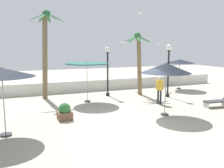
# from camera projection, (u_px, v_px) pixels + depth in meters

# --- Properties ---
(ground_plane) EXTENTS (56.00, 56.00, 0.00)m
(ground_plane) POSITION_uv_depth(u_px,v_px,m) (136.00, 121.00, 12.20)
(ground_plane) COLOR #B2A893
(boundary_wall) EXTENTS (25.20, 0.30, 0.87)m
(boundary_wall) POSITION_uv_depth(u_px,v_px,m) (85.00, 86.00, 20.14)
(boundary_wall) COLOR silver
(boundary_wall) RESTS_ON ground_plane
(patio_umbrella_0) EXTENTS (2.73, 2.73, 2.67)m
(patio_umbrella_0) POSITION_uv_depth(u_px,v_px,m) (87.00, 65.00, 16.03)
(patio_umbrella_0) COLOR #333338
(patio_umbrella_0) RESTS_ON ground_plane
(patio_umbrella_2) EXTENTS (2.47, 2.47, 2.57)m
(patio_umbrella_2) POSITION_uv_depth(u_px,v_px,m) (180.00, 61.00, 20.89)
(patio_umbrella_2) COLOR #333338
(patio_umbrella_2) RESTS_ON ground_plane
(patio_umbrella_3) EXTENTS (2.58, 2.58, 2.84)m
(patio_umbrella_3) POSITION_uv_depth(u_px,v_px,m) (2.00, 73.00, 9.83)
(patio_umbrella_3) COLOR #333338
(patio_umbrella_3) RESTS_ON ground_plane
(patio_umbrella_4) EXTENTS (2.61, 2.61, 2.81)m
(patio_umbrella_4) POSITION_uv_depth(u_px,v_px,m) (166.00, 68.00, 12.88)
(patio_umbrella_4) COLOR #333338
(patio_umbrella_4) RESTS_ON ground_plane
(palm_tree_0) EXTENTS (2.34, 2.21, 6.04)m
(palm_tree_0) POSITION_uv_depth(u_px,v_px,m) (45.00, 46.00, 16.95)
(palm_tree_0) COLOR brown
(palm_tree_0) RESTS_ON ground_plane
(palm_tree_1) EXTENTS (2.00, 2.01, 4.62)m
(palm_tree_1) POSITION_uv_depth(u_px,v_px,m) (139.00, 56.00, 18.35)
(palm_tree_1) COLOR brown
(palm_tree_1) RESTS_ON ground_plane
(lamp_post_0) EXTENTS (0.42, 0.42, 3.73)m
(lamp_post_0) POSITION_uv_depth(u_px,v_px,m) (169.00, 62.00, 17.62)
(lamp_post_0) COLOR black
(lamp_post_0) RESTS_ON ground_plane
(lamp_post_2) EXTENTS (0.39, 0.39, 3.56)m
(lamp_post_2) POSITION_uv_depth(u_px,v_px,m) (108.00, 65.00, 18.00)
(lamp_post_2) COLOR black
(lamp_post_2) RESTS_ON ground_plane
(lounge_chair_1) EXTENTS (1.94, 0.76, 0.84)m
(lounge_chair_1) POSITION_uv_depth(u_px,v_px,m) (219.00, 100.00, 15.01)
(lounge_chair_1) COLOR #B7B7BC
(lounge_chair_1) RESTS_ON ground_plane
(guest_0) EXTENTS (0.45, 0.41, 1.74)m
(guest_0) POSITION_uv_depth(u_px,v_px,m) (160.00, 87.00, 15.65)
(guest_0) COLOR #26262D
(guest_0) RESTS_ON ground_plane
(seagull_0) EXTENTS (0.96, 0.56, 0.14)m
(seagull_0) POSITION_uv_depth(u_px,v_px,m) (123.00, 42.00, 21.50)
(seagull_0) COLOR white
(seagull_1) EXTENTS (0.77, 0.73, 0.14)m
(seagull_1) POSITION_uv_depth(u_px,v_px,m) (158.00, 44.00, 21.17)
(seagull_1) COLOR white
(seagull_2) EXTENTS (0.38, 1.18, 0.14)m
(seagull_2) POSITION_uv_depth(u_px,v_px,m) (140.00, 13.00, 22.60)
(seagull_2) COLOR white
(planter) EXTENTS (0.70, 0.70, 0.85)m
(planter) POSITION_uv_depth(u_px,v_px,m) (65.00, 112.00, 12.38)
(planter) COLOR brown
(planter) RESTS_ON ground_plane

